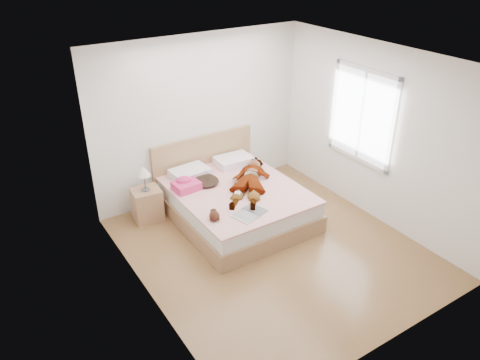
{
  "coord_description": "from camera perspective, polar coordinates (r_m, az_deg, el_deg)",
  "views": [
    {
      "loc": [
        -3.24,
        -4.18,
        3.89
      ],
      "look_at": [
        0.0,
        0.85,
        0.7
      ],
      "focal_mm": 35.0,
      "sensor_mm": 36.0,
      "label": 1
    }
  ],
  "objects": [
    {
      "name": "ground",
      "position": [
        6.56,
        4.06,
        -8.36
      ],
      "size": [
        4.0,
        4.0,
        0.0
      ],
      "primitive_type": "plane",
      "color": "#57331B",
      "rests_on": "ground"
    },
    {
      "name": "woman",
      "position": [
        7.01,
        1.24,
        0.24
      ],
      "size": [
        1.47,
        1.56,
        0.21
      ],
      "primitive_type": "imported",
      "rotation": [
        0.0,
        0.0,
        -0.72
      ],
      "color": "white",
      "rests_on": "bed"
    },
    {
      "name": "hair",
      "position": [
        7.12,
        -4.6,
        0.02
      ],
      "size": [
        0.59,
        0.66,
        0.08
      ],
      "primitive_type": "ellipsoid",
      "rotation": [
        0.0,
        0.0,
        0.33
      ],
      "color": "black",
      "rests_on": "bed"
    },
    {
      "name": "phone",
      "position": [
        7.05,
        -3.95,
        1.05
      ],
      "size": [
        0.1,
        0.1,
        0.05
      ],
      "primitive_type": "cube",
      "rotation": [
        0.44,
        0.0,
        0.85
      ],
      "color": "silver",
      "rests_on": "bed"
    },
    {
      "name": "room_shell",
      "position": [
        7.14,
        14.66,
        7.58
      ],
      "size": [
        4.0,
        4.0,
        4.0
      ],
      "color": "white",
      "rests_on": "ground"
    },
    {
      "name": "bed",
      "position": [
        7.12,
        -0.81,
        -2.42
      ],
      "size": [
        1.8,
        2.08,
        1.0
      ],
      "color": "olive",
      "rests_on": "ground"
    },
    {
      "name": "towel",
      "position": [
        6.94,
        -6.63,
        -0.54
      ],
      "size": [
        0.4,
        0.33,
        0.2
      ],
      "color": "#DF3C70",
      "rests_on": "bed"
    },
    {
      "name": "magazine",
      "position": [
        6.34,
        1.27,
        -4.04
      ],
      "size": [
        0.53,
        0.42,
        0.03
      ],
      "color": "silver",
      "rests_on": "bed"
    },
    {
      "name": "coffee_mug",
      "position": [
        6.68,
        -0.27,
        -1.84
      ],
      "size": [
        0.12,
        0.09,
        0.1
      ],
      "color": "white",
      "rests_on": "bed"
    },
    {
      "name": "plush_toy",
      "position": [
        6.2,
        -3.16,
        -4.29
      ],
      "size": [
        0.19,
        0.24,
        0.12
      ],
      "color": "black",
      "rests_on": "bed"
    },
    {
      "name": "nightstand",
      "position": [
        7.16,
        -11.27,
        -2.65
      ],
      "size": [
        0.45,
        0.4,
        0.89
      ],
      "color": "#926643",
      "rests_on": "ground"
    }
  ]
}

